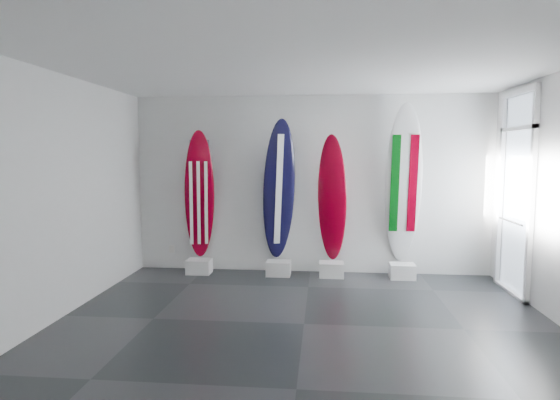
# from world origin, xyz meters

# --- Properties ---
(floor) EXTENTS (6.00, 6.00, 0.00)m
(floor) POSITION_xyz_m (0.00, 0.00, 0.00)
(floor) COLOR black
(floor) RESTS_ON ground
(ceiling) EXTENTS (6.00, 6.00, 0.00)m
(ceiling) POSITION_xyz_m (0.00, 0.00, 3.00)
(ceiling) COLOR white
(ceiling) RESTS_ON wall_back
(wall_back) EXTENTS (6.00, 0.00, 6.00)m
(wall_back) POSITION_xyz_m (0.00, 2.50, 1.50)
(wall_back) COLOR silver
(wall_back) RESTS_ON ground
(wall_front) EXTENTS (6.00, 0.00, 6.00)m
(wall_front) POSITION_xyz_m (0.00, -2.50, 1.50)
(wall_front) COLOR silver
(wall_front) RESTS_ON ground
(wall_left) EXTENTS (0.00, 5.00, 5.00)m
(wall_left) POSITION_xyz_m (-3.00, 0.00, 1.50)
(wall_left) COLOR silver
(wall_left) RESTS_ON ground
(display_block_usa) EXTENTS (0.40, 0.30, 0.24)m
(display_block_usa) POSITION_xyz_m (-1.87, 2.18, 0.12)
(display_block_usa) COLOR white
(display_block_usa) RESTS_ON floor
(surfboard_usa) EXTENTS (0.58, 0.49, 2.18)m
(surfboard_usa) POSITION_xyz_m (-1.87, 2.28, 1.33)
(surfboard_usa) COLOR maroon
(surfboard_usa) RESTS_ON display_block_usa
(display_block_navy) EXTENTS (0.40, 0.30, 0.24)m
(display_block_navy) POSITION_xyz_m (-0.52, 2.18, 0.12)
(display_block_navy) COLOR white
(display_block_navy) RESTS_ON floor
(surfboard_navy) EXTENTS (0.66, 0.63, 2.36)m
(surfboard_navy) POSITION_xyz_m (-0.52, 2.28, 1.41)
(surfboard_navy) COLOR black
(surfboard_navy) RESTS_ON display_block_navy
(display_block_swiss) EXTENTS (0.40, 0.30, 0.24)m
(display_block_swiss) POSITION_xyz_m (0.36, 2.18, 0.12)
(display_block_swiss) COLOR white
(display_block_swiss) RESTS_ON floor
(surfboard_swiss) EXTENTS (0.53, 0.40, 2.11)m
(surfboard_swiss) POSITION_xyz_m (0.36, 2.28, 1.29)
(surfboard_swiss) COLOR maroon
(surfboard_swiss) RESTS_ON display_block_swiss
(display_block_italy) EXTENTS (0.40, 0.30, 0.24)m
(display_block_italy) POSITION_xyz_m (1.51, 2.18, 0.12)
(display_block_italy) COLOR white
(display_block_italy) RESTS_ON floor
(surfboard_italy) EXTENTS (0.60, 0.46, 2.59)m
(surfboard_italy) POSITION_xyz_m (1.51, 2.28, 1.53)
(surfboard_italy) COLOR white
(surfboard_italy) RESTS_ON display_block_italy
(wall_outlet) EXTENTS (0.09, 0.02, 0.13)m
(wall_outlet) POSITION_xyz_m (-2.45, 2.48, 0.35)
(wall_outlet) COLOR silver
(wall_outlet) RESTS_ON wall_back
(glass_door) EXTENTS (0.12, 1.16, 2.85)m
(glass_door) POSITION_xyz_m (2.97, 1.55, 1.43)
(glass_door) COLOR white
(glass_door) RESTS_ON floor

